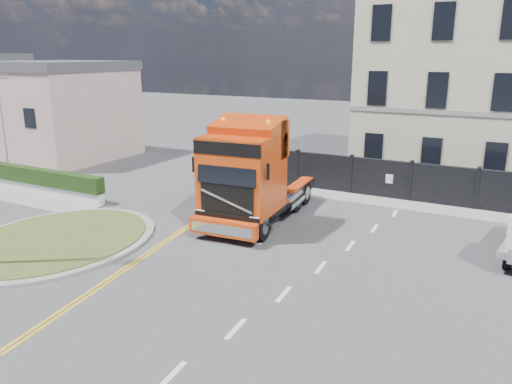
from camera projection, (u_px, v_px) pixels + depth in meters
The scene contains 11 objects.
ground at pixel (251, 248), 18.78m from camera, with size 120.00×120.00×0.00m, color #424244.
traffic_island at pixel (56, 240), 19.37m from camera, with size 6.80×6.80×0.17m.
hedge_wall at pixel (44, 181), 25.73m from camera, with size 8.00×0.55×1.35m.
pavement_side at pixel (27, 199), 24.98m from camera, with size 8.50×1.80×0.10m, color gray.
seaside_bldg_pink at pixel (60, 114), 34.67m from camera, with size 8.00×8.00×6.00m, color #C1A397.
seaside_bldg_cream at pixel (11, 113), 40.12m from camera, with size 9.00×8.00×5.00m, color silver.
hoarding_fence at pixel (466, 189), 23.21m from camera, with size 18.80×0.25×2.00m.
georgian_building at pixel (480, 77), 28.57m from camera, with size 12.30×10.30×12.80m.
pavement_far at pixel (449, 212), 22.95m from camera, with size 20.00×1.60×0.12m, color gray.
truck at pixel (250, 179), 20.98m from camera, with size 3.34×7.66×4.47m.
lamppost_slim at pixel (2, 121), 27.79m from camera, with size 0.24×0.48×5.87m.
Camera 1 is at (8.39, -15.38, 7.07)m, focal length 35.00 mm.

